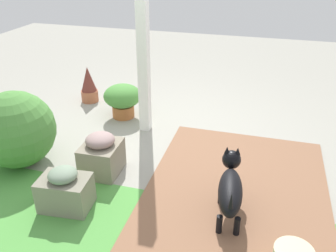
{
  "coord_description": "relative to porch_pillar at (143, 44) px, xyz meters",
  "views": [
    {
      "loc": [
        -1.13,
        3.76,
        2.26
      ],
      "look_at": [
        -0.1,
        0.15,
        0.32
      ],
      "focal_mm": 38.21,
      "sensor_mm": 36.0,
      "label": 1
    }
  ],
  "objects": [
    {
      "name": "brick_path",
      "position": [
        -1.33,
        1.04,
        -1.14
      ],
      "size": [
        1.8,
        2.4,
        0.02
      ],
      "primitive_type": "cube",
      "color": "#8A5F44",
      "rests_on": "ground"
    },
    {
      "name": "stone_planter_far",
      "position": [
        0.2,
        1.72,
        -0.96
      ],
      "size": [
        0.49,
        0.37,
        0.43
      ],
      "color": "gray",
      "rests_on": "ground"
    },
    {
      "name": "terracotta_pot_spiky",
      "position": [
        1.16,
        -0.65,
        -0.89
      ],
      "size": [
        0.26,
        0.26,
        0.56
      ],
      "color": "#AB5F41",
      "rests_on": "ground"
    },
    {
      "name": "porch_pillar",
      "position": [
        0.0,
        0.0,
        0.0
      ],
      "size": [
        0.13,
        0.13,
        2.31
      ],
      "primitive_type": "cube",
      "color": "white",
      "rests_on": "ground"
    },
    {
      "name": "terracotta_pot_broad",
      "position": [
        0.43,
        -0.27,
        -0.87
      ],
      "size": [
        0.53,
        0.53,
        0.48
      ],
      "color": "#A85E31",
      "rests_on": "ground"
    },
    {
      "name": "stone_planter_mid",
      "position": [
        0.12,
        1.09,
        -0.94
      ],
      "size": [
        0.4,
        0.45,
        0.47
      ],
      "color": "gray",
      "rests_on": "ground"
    },
    {
      "name": "dog",
      "position": [
        -1.29,
        1.42,
        -0.84
      ],
      "size": [
        0.28,
        0.79,
        0.54
      ],
      "color": "black",
      "rests_on": "ground"
    },
    {
      "name": "round_shrub",
      "position": [
        1.09,
        1.17,
        -0.73
      ],
      "size": [
        0.86,
        0.86,
        0.86
      ],
      "primitive_type": "sphere",
      "color": "#498439",
      "rests_on": "ground"
    },
    {
      "name": "ground_plane",
      "position": [
        -0.34,
        0.28,
        -1.15
      ],
      "size": [
        12.0,
        12.0,
        0.0
      ],
      "primitive_type": "plane",
      "color": "#9A988C"
    }
  ]
}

